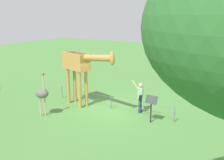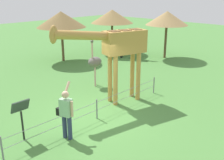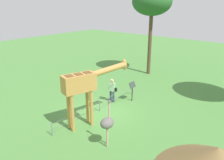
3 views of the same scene
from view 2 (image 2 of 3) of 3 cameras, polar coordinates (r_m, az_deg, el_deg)
ground_plane at (r=9.86m, az=-3.51°, el=-8.02°), size 60.00×60.00×0.00m
giraffe at (r=10.49m, az=1.18°, el=7.10°), size 3.87×1.54×3.33m
visitor at (r=8.31m, az=-9.76°, el=-6.70°), size 0.59×0.57×1.75m
zebra at (r=18.18m, az=3.57°, el=8.32°), size 1.23×1.69×1.66m
ostrich at (r=12.73m, az=-3.70°, el=3.85°), size 0.70×0.56×2.25m
shade_hut_near at (r=19.68m, az=0.02°, el=13.40°), size 3.04×3.04×3.09m
shade_hut_far at (r=18.35m, az=11.65°, el=12.78°), size 2.79×2.79×3.12m
shade_hut_aside at (r=17.45m, az=-10.81°, el=12.58°), size 3.10×3.10×3.16m
info_sign at (r=8.55m, az=-18.86°, el=-6.39°), size 0.56×0.21×1.32m
wire_fence at (r=9.63m, az=-3.26°, el=-6.01°), size 7.05×0.05×0.75m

